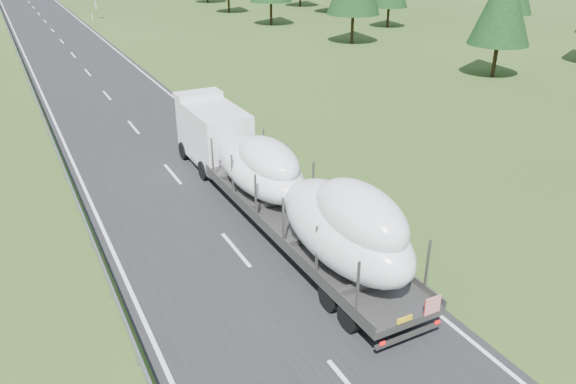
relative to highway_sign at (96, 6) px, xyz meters
name	(u,v)px	position (x,y,z in m)	size (l,w,h in m)	color
road_surface	(33,7)	(-7.20, 20.00, -1.80)	(10.00, 400.00, 0.02)	black
highway_sign	(96,6)	(0.00, 0.00, 0.00)	(0.08, 0.90, 2.60)	slate
boat_truck	(280,181)	(-4.67, -70.12, 0.50)	(3.11, 20.15, 4.45)	white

